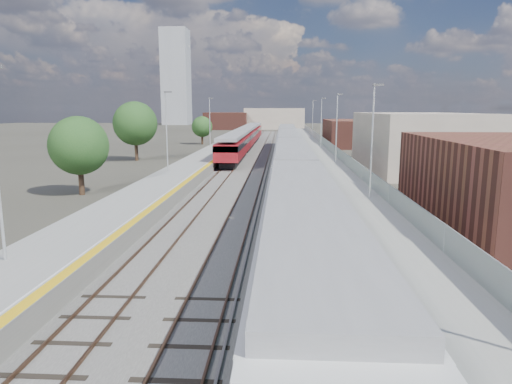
{
  "coord_description": "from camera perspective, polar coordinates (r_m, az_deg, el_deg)",
  "views": [
    {
      "loc": [
        0.66,
        -8.62,
        6.91
      ],
      "look_at": [
        -0.8,
        17.01,
        2.2
      ],
      "focal_mm": 32.0,
      "sensor_mm": 36.0,
      "label": 1
    }
  ],
  "objects": [
    {
      "name": "ground",
      "position": [
        59.03,
        2.6,
        3.67
      ],
      "size": [
        320.0,
        320.0,
        0.0
      ],
      "primitive_type": "plane",
      "color": "#47443A",
      "rests_on": "ground"
    },
    {
      "name": "ballast_bed",
      "position": [
        61.57,
        0.53,
        3.98
      ],
      "size": [
        10.5,
        155.0,
        0.06
      ],
      "primitive_type": "cube",
      "color": "#565451",
      "rests_on": "ground"
    },
    {
      "name": "tracks",
      "position": [
        63.2,
        1.15,
        4.22
      ],
      "size": [
        8.96,
        160.0,
        0.17
      ],
      "color": "#4C3323",
      "rests_on": "ground"
    },
    {
      "name": "platform_right",
      "position": [
        61.62,
        7.56,
        4.37
      ],
      "size": [
        4.7,
        155.0,
        8.52
      ],
      "color": "slate",
      "rests_on": "ground"
    },
    {
      "name": "platform_left",
      "position": [
        62.2,
        -5.76,
        4.45
      ],
      "size": [
        4.3,
        155.0,
        8.52
      ],
      "color": "slate",
      "rests_on": "ground"
    },
    {
      "name": "buildings",
      "position": [
        148.46,
        -4.1,
        11.84
      ],
      "size": [
        72.0,
        185.5,
        40.0
      ],
      "color": "brown",
      "rests_on": "ground"
    },
    {
      "name": "green_train",
      "position": [
        47.11,
        4.28,
        4.8
      ],
      "size": [
        3.01,
        83.72,
        3.31
      ],
      "color": "black",
      "rests_on": "ground"
    },
    {
      "name": "red_train",
      "position": [
        78.34,
        -1.27,
        6.88
      ],
      "size": [
        2.82,
        57.21,
        3.56
      ],
      "color": "black",
      "rests_on": "ground"
    },
    {
      "name": "tree_a",
      "position": [
        39.18,
        -21.26,
        5.41
      ],
      "size": [
        4.68,
        4.68,
        6.34
      ],
      "color": "#382619",
      "rests_on": "ground"
    },
    {
      "name": "tree_b",
      "position": [
        63.07,
        -14.87,
        8.27
      ],
      "size": [
        5.79,
        5.79,
        7.84
      ],
      "color": "#382619",
      "rests_on": "ground"
    },
    {
      "name": "tree_c",
      "position": [
        90.02,
        -6.77,
        8.1
      ],
      "size": [
        4.01,
        4.01,
        5.43
      ],
      "color": "#382619",
      "rests_on": "ground"
    },
    {
      "name": "tree_d",
      "position": [
        74.48,
        22.43,
        7.09
      ],
      "size": [
        4.25,
        4.25,
        5.76
      ],
      "color": "#382619",
      "rests_on": "ground"
    }
  ]
}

